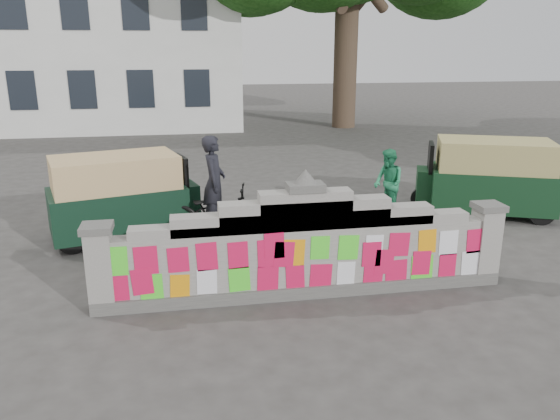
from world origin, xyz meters
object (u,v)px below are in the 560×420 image
(cyclist_rider, at_px, (215,194))
(cyclist_bike, at_px, (215,213))
(rickshaw_left, at_px, (121,195))
(rickshaw_right, at_px, (488,176))
(pedestrian, at_px, (388,183))

(cyclist_rider, bearing_deg, cyclist_bike, 0.00)
(rickshaw_left, height_order, rickshaw_right, rickshaw_right)
(rickshaw_left, bearing_deg, pedestrian, -11.41)
(rickshaw_right, bearing_deg, cyclist_rider, 27.80)
(cyclist_bike, distance_m, rickshaw_right, 6.32)
(pedestrian, xyz_separation_m, rickshaw_left, (-5.83, -0.41, 0.10))
(cyclist_rider, relative_size, pedestrian, 1.20)
(cyclist_bike, bearing_deg, pedestrian, -66.99)
(pedestrian, xyz_separation_m, rickshaw_right, (2.30, -0.28, 0.13))
(cyclist_rider, height_order, pedestrian, cyclist_rider)
(cyclist_rider, xyz_separation_m, rickshaw_right, (6.28, 0.61, -0.03))
(rickshaw_right, bearing_deg, rickshaw_left, 23.21)
(cyclist_bike, distance_m, cyclist_rider, 0.38)
(cyclist_bike, bearing_deg, rickshaw_right, -74.04)
(cyclist_rider, height_order, rickshaw_right, cyclist_rider)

